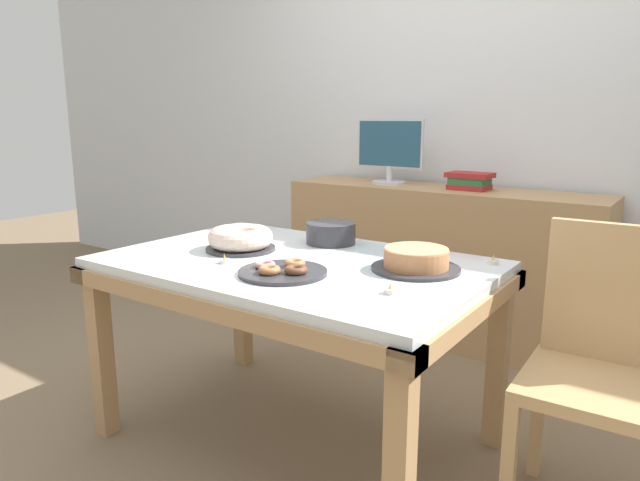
# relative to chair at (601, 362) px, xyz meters

# --- Properties ---
(ground_plane) EXTENTS (12.00, 12.00, 0.00)m
(ground_plane) POSITION_rel_chair_xyz_m (-1.04, -0.19, -0.52)
(ground_plane) COLOR #7A664C
(wall_back) EXTENTS (8.00, 0.10, 2.60)m
(wall_back) POSITION_rel_chair_xyz_m (-1.04, 1.47, 0.78)
(wall_back) COLOR silver
(wall_back) RESTS_ON ground
(dining_table) EXTENTS (1.45, 0.95, 0.74)m
(dining_table) POSITION_rel_chair_xyz_m (-1.04, -0.19, 0.12)
(dining_table) COLOR silver
(dining_table) RESTS_ON ground
(chair) EXTENTS (0.43, 0.43, 0.94)m
(chair) POSITION_rel_chair_xyz_m (0.00, 0.00, 0.00)
(chair) COLOR tan
(chair) RESTS_ON ground
(sideboard) EXTENTS (1.79, 0.44, 0.87)m
(sideboard) POSITION_rel_chair_xyz_m (-1.04, 1.17, -0.09)
(sideboard) COLOR tan
(sideboard) RESTS_ON ground
(computer_monitor) EXTENTS (0.42, 0.20, 0.38)m
(computer_monitor) POSITION_rel_chair_xyz_m (-1.37, 1.17, 0.54)
(computer_monitor) COLOR silver
(computer_monitor) RESTS_ON sideboard
(book_stack) EXTENTS (0.24, 0.17, 0.09)m
(book_stack) POSITION_rel_chair_xyz_m (-0.88, 1.17, 0.40)
(book_stack) COLOR maroon
(book_stack) RESTS_ON sideboard
(cake_chocolate_round) EXTENTS (0.31, 0.31, 0.08)m
(cake_chocolate_round) POSITION_rel_chair_xyz_m (-0.60, -0.07, 0.25)
(cake_chocolate_round) COLOR #333338
(cake_chocolate_round) RESTS_ON dining_table
(cake_golden_bundt) EXTENTS (0.28, 0.28, 0.09)m
(cake_golden_bundt) POSITION_rel_chair_xyz_m (-1.32, -0.19, 0.26)
(cake_golden_bundt) COLOR #333338
(cake_golden_bundt) RESTS_ON dining_table
(pastry_platter) EXTENTS (0.31, 0.31, 0.04)m
(pastry_platter) POSITION_rel_chair_xyz_m (-0.95, -0.37, 0.23)
(pastry_platter) COLOR #333338
(pastry_platter) RESTS_ON dining_table
(plate_stack) EXTENTS (0.21, 0.21, 0.09)m
(plate_stack) POSITION_rel_chair_xyz_m (-1.09, 0.13, 0.26)
(plate_stack) COLOR #333338
(plate_stack) RESTS_ON dining_table
(tealight_centre) EXTENTS (0.04, 0.04, 0.04)m
(tealight_centre) POSITION_rel_chair_xyz_m (-1.53, 0.17, 0.22)
(tealight_centre) COLOR silver
(tealight_centre) RESTS_ON dining_table
(tealight_near_cakes) EXTENTS (0.04, 0.04, 0.04)m
(tealight_near_cakes) POSITION_rel_chair_xyz_m (-0.55, -0.36, 0.22)
(tealight_near_cakes) COLOR silver
(tealight_near_cakes) RESTS_ON dining_table
(tealight_left_edge) EXTENTS (0.04, 0.04, 0.04)m
(tealight_left_edge) POSITION_rel_chair_xyz_m (-1.22, -0.38, 0.22)
(tealight_left_edge) COLOR silver
(tealight_left_edge) RESTS_ON dining_table
(tealight_near_front) EXTENTS (0.04, 0.04, 0.04)m
(tealight_near_front) POSITION_rel_chair_xyz_m (-0.41, 0.17, 0.22)
(tealight_near_front) COLOR silver
(tealight_near_front) RESTS_ON dining_table
(tealight_right_edge) EXTENTS (0.04, 0.04, 0.04)m
(tealight_right_edge) POSITION_rel_chair_xyz_m (-0.74, 0.15, 0.22)
(tealight_right_edge) COLOR silver
(tealight_right_edge) RESTS_ON dining_table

